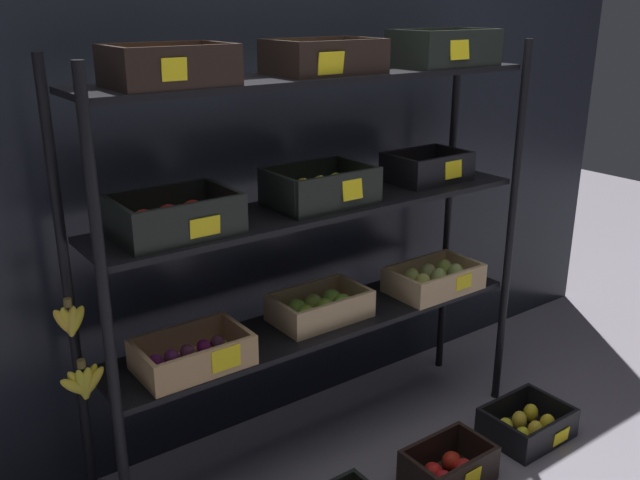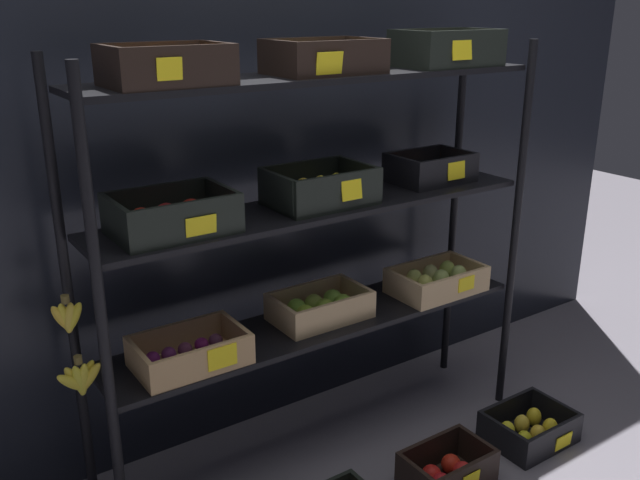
# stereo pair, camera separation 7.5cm
# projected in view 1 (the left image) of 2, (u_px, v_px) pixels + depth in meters

# --- Properties ---
(ground_plane) EXTENTS (10.00, 10.00, 0.00)m
(ground_plane) POSITION_uv_depth(u_px,v_px,m) (320.00, 445.00, 2.72)
(ground_plane) COLOR slate
(storefront_wall) EXTENTS (4.07, 0.12, 2.23)m
(storefront_wall) POSITION_uv_depth(u_px,v_px,m) (263.00, 150.00, 2.64)
(storefront_wall) COLOR black
(storefront_wall) RESTS_ON ground_plane
(display_rack) EXTENTS (1.80, 0.38, 1.56)m
(display_rack) POSITION_uv_depth(u_px,v_px,m) (320.00, 203.00, 2.38)
(display_rack) COLOR black
(display_rack) RESTS_ON ground_plane
(crate_ground_apple_red) EXTENTS (0.32, 0.21, 0.14)m
(crate_ground_apple_red) POSITION_uv_depth(u_px,v_px,m) (448.00, 469.00, 2.49)
(crate_ground_apple_red) COLOR black
(crate_ground_apple_red) RESTS_ON ground_plane
(crate_ground_lemon) EXTENTS (0.33, 0.26, 0.12)m
(crate_ground_lemon) POSITION_uv_depth(u_px,v_px,m) (527.00, 425.00, 2.76)
(crate_ground_lemon) COLOR black
(crate_ground_lemon) RESTS_ON ground_plane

